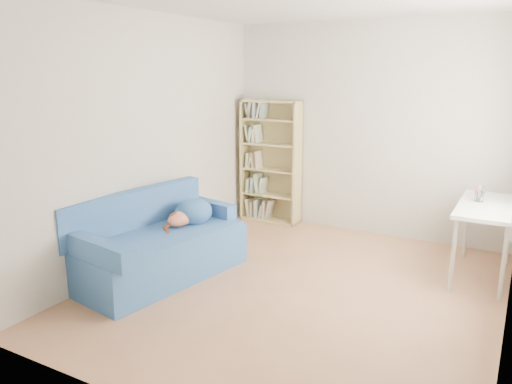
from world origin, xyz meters
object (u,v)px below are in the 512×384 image
Objects in this scene: sofa at (160,244)px; pen_cup at (479,195)px; bookshelf at (271,166)px; desk at (487,212)px.

pen_cup reaches higher than sofa.
bookshelf is 1.44× the size of desk.
pen_cup reaches higher than desk.
desk is at bearing -44.23° from pen_cup.
bookshelf is 9.78× the size of pen_cup.
bookshelf is at bearing 96.93° from sofa.
bookshelf reaches higher than sofa.
bookshelf is (0.10, 2.21, 0.43)m from sofa.
pen_cup is (-0.09, 0.08, 0.14)m from desk.
sofa is at bearing -151.88° from desk.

